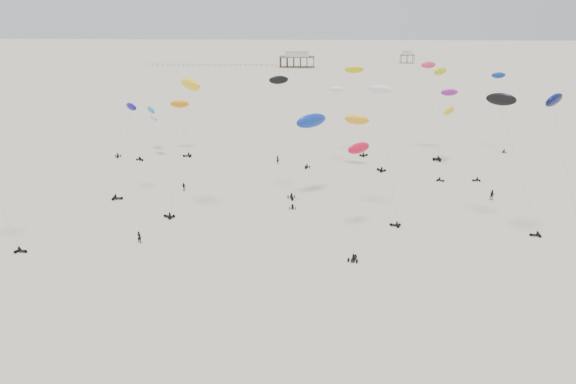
# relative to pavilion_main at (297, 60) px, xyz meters

# --- Properties ---
(ground_plane) EXTENTS (900.00, 900.00, 0.00)m
(ground_plane) POSITION_rel_pavilion_main_xyz_m (10.00, -150.00, -4.22)
(ground_plane) COLOR beige
(pavilion_main) EXTENTS (21.00, 13.00, 9.80)m
(pavilion_main) POSITION_rel_pavilion_main_xyz_m (0.00, 0.00, 0.00)
(pavilion_main) COLOR brown
(pavilion_main) RESTS_ON ground
(pavilion_small) EXTENTS (9.00, 7.00, 8.00)m
(pavilion_small) POSITION_rel_pavilion_main_xyz_m (70.00, 30.00, -0.74)
(pavilion_small) COLOR brown
(pavilion_small) RESTS_ON ground
(pier_fence) EXTENTS (80.20, 0.20, 1.50)m
(pier_fence) POSITION_rel_pavilion_main_xyz_m (-52.00, -0.00, -3.45)
(pier_fence) COLOR black
(pier_fence) RESTS_ON ground
(rig_0) EXTENTS (9.57, 11.09, 13.41)m
(rig_0) POSITION_rel_pavilion_main_xyz_m (-28.97, -210.77, 3.59)
(rig_0) COLOR black
(rig_0) RESTS_ON ground
(rig_1) EXTENTS (4.85, 5.67, 19.47)m
(rig_1) POSITION_rel_pavilion_main_xyz_m (59.20, -203.63, 8.74)
(rig_1) COLOR black
(rig_1) RESTS_ON ground
(rig_2) EXTENTS (5.12, 12.61, 22.79)m
(rig_2) POSITION_rel_pavilion_main_xyz_m (41.42, -208.72, 9.60)
(rig_2) COLOR black
(rig_2) RESTS_ON ground
(rig_3) EXTENTS (9.19, 6.35, 18.26)m
(rig_3) POSITION_rel_pavilion_main_xyz_m (16.37, -220.41, 7.52)
(rig_3) COLOR black
(rig_3) RESTS_ON ground
(rig_4) EXTENTS (5.72, 7.85, 10.62)m
(rig_4) POSITION_rel_pavilion_main_xyz_m (-25.60, -215.65, 3.12)
(rig_4) COLOR black
(rig_4) RESTS_ON ground
(rig_5) EXTENTS (6.64, 6.43, 21.54)m
(rig_5) POSITION_rel_pavilion_main_xyz_m (23.35, -209.09, 11.54)
(rig_5) COLOR black
(rig_5) RESTS_ON ground
(rig_6) EXTENTS (6.76, 17.15, 18.02)m
(rig_6) POSITION_rel_pavilion_main_xyz_m (43.23, -219.74, 6.60)
(rig_6) COLOR black
(rig_6) RESTS_ON ground
(rig_7) EXTENTS (5.48, 7.15, 17.72)m
(rig_7) POSITION_rel_pavilion_main_xyz_m (-21.68, -244.52, 5.99)
(rig_7) COLOR black
(rig_7) RESTS_ON ground
(rig_8) EXTENTS (9.82, 7.73, 12.52)m
(rig_8) POSITION_rel_pavilion_main_xyz_m (23.83, -221.49, 4.83)
(rig_8) COLOR black
(rig_8) RESTS_ON ground
(rig_9) EXTENTS (9.23, 9.24, 22.15)m
(rig_9) POSITION_rel_pavilion_main_xyz_m (44.38, -255.22, 13.47)
(rig_9) COLOR black
(rig_9) RESTS_ON ground
(rig_10) EXTENTS (6.22, 10.72, 22.66)m
(rig_10) POSITION_rel_pavilion_main_xyz_m (25.42, -251.62, 12.81)
(rig_10) COLOR black
(rig_10) RESTS_ON ground
(rig_12) EXTENTS (6.90, 16.61, 21.40)m
(rig_12) POSITION_rel_pavilion_main_xyz_m (44.59, -219.67, 8.67)
(rig_12) COLOR black
(rig_12) RESTS_ON ground
(rig_13) EXTENTS (6.80, 9.98, 13.61)m
(rig_13) POSITION_rel_pavilion_main_xyz_m (-19.72, -208.80, 4.69)
(rig_13) COLOR black
(rig_13) RESTS_ON ground
(rig_14) EXTENTS (8.31, 10.65, 23.20)m
(rig_14) POSITION_rel_pavilion_main_xyz_m (49.51, -262.17, 14.78)
(rig_14) COLOR black
(rig_14) RESTS_ON ground
(rig_15) EXTENTS (7.14, 12.19, 16.89)m
(rig_15) POSITION_rel_pavilion_main_xyz_m (12.98, -242.60, 9.49)
(rig_15) COLOR black
(rig_15) RESTS_ON ground
(rig_16) EXTENTS (4.41, 15.84, 17.38)m
(rig_16) POSITION_rel_pavilion_main_xyz_m (20.68, -262.75, 5.52)
(rig_16) COLOR black
(rig_16) RESTS_ON ground
(rig_17) EXTENTS (4.74, 12.07, 21.32)m
(rig_17) POSITION_rel_pavilion_main_xyz_m (43.48, -206.81, 11.78)
(rig_17) COLOR black
(rig_17) RESTS_ON ground
(rig_18) EXTENTS (5.65, 7.14, 22.67)m
(rig_18) POSITION_rel_pavilion_main_xyz_m (8.07, -242.28, 9.09)
(rig_18) COLOR black
(rig_18) RESTS_ON ground
(rig_19) EXTENTS (8.09, 7.61, 23.78)m
(rig_19) POSITION_rel_pavilion_main_xyz_m (-7.36, -253.10, 15.08)
(rig_19) COLOR black
(rig_19) RESTS_ON ground
(spectator_0) EXTENTS (0.93, 0.76, 2.21)m
(spectator_0) POSITION_rel_pavilion_main_xyz_m (-12.67, -267.11, -4.22)
(spectator_0) COLOR black
(spectator_0) RESTS_ON ground
(spectator_1) EXTENTS (1.21, 0.80, 2.32)m
(spectator_1) POSITION_rel_pavilion_main_xyz_m (47.38, -243.44, -4.22)
(spectator_1) COLOR black
(spectator_1) RESTS_ON ground
(spectator_2) EXTENTS (1.21, 0.71, 1.98)m
(spectator_2) POSITION_rel_pavilion_main_xyz_m (-11.90, -241.20, -4.22)
(spectator_2) COLOR black
(spectator_2) RESTS_ON ground
(spectator_3) EXTENTS (1.01, 0.93, 2.29)m
(spectator_3) POSITION_rel_pavilion_main_xyz_m (5.11, -219.89, -4.22)
(spectator_3) COLOR black
(spectator_3) RESTS_ON ground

